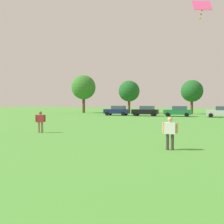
{
  "coord_description": "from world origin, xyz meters",
  "views": [
    {
      "loc": [
        7.6,
        -0.82,
        2.27
      ],
      "look_at": [
        3.93,
        9.69,
        1.87
      ],
      "focal_mm": 42.62,
      "sensor_mm": 36.0,
      "label": 1
    }
  ],
  "objects_px": {
    "parked_car_navy_0": "(117,110)",
    "parked_car_black_1": "(146,111)",
    "tree_left": "(129,91)",
    "tree_center_left": "(192,91)",
    "adult_bystander": "(170,130)",
    "parked_car_green_2": "(178,111)",
    "bystander_near_trees": "(40,120)",
    "kite": "(202,7)",
    "tree_far_left": "(84,87)",
    "parked_car_silver_3": "(222,112)"
  },
  "relations": [
    {
      "from": "kite",
      "to": "tree_center_left",
      "type": "xyz_separation_m",
      "value": [
        -2.16,
        38.36,
        -2.96
      ]
    },
    {
      "from": "adult_bystander",
      "to": "tree_far_left",
      "type": "distance_m",
      "value": 45.72
    },
    {
      "from": "parked_car_navy_0",
      "to": "tree_far_left",
      "type": "xyz_separation_m",
      "value": [
        -10.29,
        8.22,
        4.61
      ]
    },
    {
      "from": "kite",
      "to": "parked_car_green_2",
      "type": "relative_size",
      "value": 0.25
    },
    {
      "from": "adult_bystander",
      "to": "bystander_near_trees",
      "type": "xyz_separation_m",
      "value": [
        -10.04,
        4.12,
        0.02
      ]
    },
    {
      "from": "tree_far_left",
      "to": "parked_car_green_2",
      "type": "bearing_deg",
      "value": -21.75
    },
    {
      "from": "parked_car_navy_0",
      "to": "parked_car_green_2",
      "type": "height_order",
      "value": "same"
    },
    {
      "from": "parked_car_green_2",
      "to": "tree_left",
      "type": "bearing_deg",
      "value": -41.0
    },
    {
      "from": "parked_car_navy_0",
      "to": "tree_left",
      "type": "xyz_separation_m",
      "value": [
        -0.47,
        9.39,
        3.72
      ]
    },
    {
      "from": "bystander_near_trees",
      "to": "tree_center_left",
      "type": "xyz_separation_m",
      "value": [
        9.22,
        36.68,
        3.49
      ]
    },
    {
      "from": "kite",
      "to": "parked_car_black_1",
      "type": "distance_m",
      "value": 30.41
    },
    {
      "from": "bystander_near_trees",
      "to": "kite",
      "type": "bearing_deg",
      "value": -40.57
    },
    {
      "from": "adult_bystander",
      "to": "tree_far_left",
      "type": "xyz_separation_m",
      "value": [
        -23.11,
        39.19,
        4.54
      ]
    },
    {
      "from": "adult_bystander",
      "to": "tree_left",
      "type": "xyz_separation_m",
      "value": [
        -13.29,
        40.36,
        3.64
      ]
    },
    {
      "from": "tree_far_left",
      "to": "kite",
      "type": "bearing_deg",
      "value": -56.37
    },
    {
      "from": "parked_car_green_2",
      "to": "tree_far_left",
      "type": "relative_size",
      "value": 0.53
    },
    {
      "from": "parked_car_navy_0",
      "to": "tree_center_left",
      "type": "height_order",
      "value": "tree_center_left"
    },
    {
      "from": "parked_car_silver_3",
      "to": "tree_center_left",
      "type": "bearing_deg",
      "value": -64.88
    },
    {
      "from": "parked_car_navy_0",
      "to": "tree_far_left",
      "type": "height_order",
      "value": "tree_far_left"
    },
    {
      "from": "parked_car_navy_0",
      "to": "tree_far_left",
      "type": "bearing_deg",
      "value": -38.62
    },
    {
      "from": "adult_bystander",
      "to": "parked_car_green_2",
      "type": "distance_m",
      "value": 31.06
    },
    {
      "from": "bystander_near_trees",
      "to": "parked_car_silver_3",
      "type": "bearing_deg",
      "value": 29.88
    },
    {
      "from": "parked_car_navy_0",
      "to": "parked_car_black_1",
      "type": "relative_size",
      "value": 1.0
    },
    {
      "from": "kite",
      "to": "parked_car_silver_3",
      "type": "relative_size",
      "value": 0.25
    },
    {
      "from": "bystander_near_trees",
      "to": "tree_center_left",
      "type": "distance_m",
      "value": 37.98
    },
    {
      "from": "tree_left",
      "to": "tree_center_left",
      "type": "relative_size",
      "value": 1.03
    },
    {
      "from": "bystander_near_trees",
      "to": "parked_car_navy_0",
      "type": "bearing_deg",
      "value": 63.71
    },
    {
      "from": "tree_left",
      "to": "bystander_near_trees",
      "type": "bearing_deg",
      "value": -84.88
    },
    {
      "from": "adult_bystander",
      "to": "kite",
      "type": "height_order",
      "value": "kite"
    },
    {
      "from": "adult_bystander",
      "to": "tree_far_left",
      "type": "relative_size",
      "value": 0.19
    },
    {
      "from": "tree_center_left",
      "to": "tree_left",
      "type": "bearing_deg",
      "value": -177.97
    },
    {
      "from": "adult_bystander",
      "to": "parked_car_navy_0",
      "type": "height_order",
      "value": "parked_car_navy_0"
    },
    {
      "from": "kite",
      "to": "tree_far_left",
      "type": "distance_m",
      "value": 44.18
    },
    {
      "from": "adult_bystander",
      "to": "kite",
      "type": "bearing_deg",
      "value": 60.24
    },
    {
      "from": "bystander_near_trees",
      "to": "tree_left",
      "type": "xyz_separation_m",
      "value": [
        -3.25,
        36.24,
        3.63
      ]
    },
    {
      "from": "parked_car_navy_0",
      "to": "tree_left",
      "type": "relative_size",
      "value": 0.63
    },
    {
      "from": "parked_car_navy_0",
      "to": "adult_bystander",
      "type": "bearing_deg",
      "value": 112.48
    },
    {
      "from": "parked_car_green_2",
      "to": "tree_center_left",
      "type": "height_order",
      "value": "tree_center_left"
    },
    {
      "from": "bystander_near_trees",
      "to": "parked_car_black_1",
      "type": "bearing_deg",
      "value": 52.87
    },
    {
      "from": "kite",
      "to": "tree_far_left",
      "type": "relative_size",
      "value": 0.13
    },
    {
      "from": "parked_car_black_1",
      "to": "tree_left",
      "type": "distance_m",
      "value": 11.73
    },
    {
      "from": "parked_car_black_1",
      "to": "parked_car_silver_3",
      "type": "distance_m",
      "value": 11.72
    },
    {
      "from": "parked_car_green_2",
      "to": "tree_center_left",
      "type": "bearing_deg",
      "value": -99.59
    },
    {
      "from": "parked_car_green_2",
      "to": "tree_left",
      "type": "height_order",
      "value": "tree_left"
    },
    {
      "from": "adult_bystander",
      "to": "parked_car_silver_3",
      "type": "height_order",
      "value": "parked_car_silver_3"
    },
    {
      "from": "tree_far_left",
      "to": "tree_center_left",
      "type": "xyz_separation_m",
      "value": [
        22.29,
        1.61,
        -1.02
      ]
    },
    {
      "from": "adult_bystander",
      "to": "parked_car_navy_0",
      "type": "relative_size",
      "value": 0.37
    },
    {
      "from": "tree_left",
      "to": "parked_car_green_2",
      "type": "bearing_deg",
      "value": -41.0
    },
    {
      "from": "tree_far_left",
      "to": "bystander_near_trees",
      "type": "bearing_deg",
      "value": -69.57
    },
    {
      "from": "adult_bystander",
      "to": "parked_car_green_2",
      "type": "height_order",
      "value": "parked_car_green_2"
    }
  ]
}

